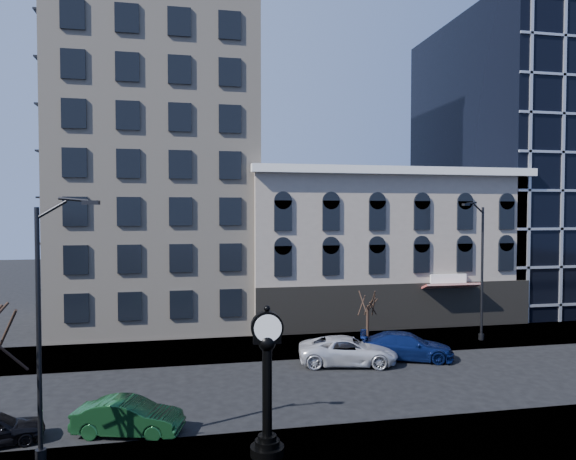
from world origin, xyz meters
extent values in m
plane|color=black|center=(0.00, 0.00, 0.00)|extent=(160.00, 160.00, 0.00)
cube|color=gray|center=(0.00, 8.00, 0.06)|extent=(160.00, 6.00, 0.12)
cube|color=#B8A994|center=(-6.00, 19.00, 19.00)|extent=(15.00, 15.00, 38.00)
cube|color=gray|center=(12.00, 16.00, 6.00)|extent=(22.00, 10.00, 12.00)
cube|color=white|center=(12.00, 10.80, 12.20)|extent=(22.60, 0.80, 0.60)
cube|color=black|center=(12.00, 10.95, 1.80)|extent=(22.00, 0.30, 3.60)
cube|color=maroon|center=(16.00, 10.40, 3.40)|extent=(4.50, 1.18, 0.55)
cube|color=black|center=(32.00, 21.00, 14.00)|extent=(20.00, 20.00, 28.00)
cylinder|color=black|center=(-0.98, -7.16, 0.29)|extent=(1.26, 1.26, 0.34)
cylinder|color=black|center=(-0.98, -7.16, 0.58)|extent=(0.91, 0.91, 0.23)
cylinder|color=black|center=(-0.98, -7.16, 0.78)|extent=(0.69, 0.69, 0.18)
cylinder|color=black|center=(-0.98, -7.16, 2.52)|extent=(0.37, 0.37, 3.31)
sphere|color=black|center=(-0.98, -7.16, 4.29)|extent=(0.64, 0.64, 0.64)
cube|color=black|center=(-0.98, -7.16, 4.40)|extent=(1.04, 0.33, 0.29)
cylinder|color=black|center=(-0.98, -7.16, 4.86)|extent=(1.21, 0.46, 1.19)
cylinder|color=white|center=(-0.98, -7.35, 4.86)|extent=(1.00, 0.10, 1.00)
cylinder|color=white|center=(-0.98, -6.96, 4.86)|extent=(1.00, 0.10, 1.00)
sphere|color=black|center=(-0.98, -7.16, 5.54)|extent=(0.23, 0.23, 0.23)
cylinder|color=black|center=(-9.03, -6.00, 4.67)|extent=(0.17, 0.17, 9.11)
cylinder|color=black|center=(-9.03, -6.00, 0.33)|extent=(0.38, 0.38, 0.42)
cube|color=black|center=(-7.04, -6.33, 9.39)|extent=(0.61, 0.32, 0.15)
cylinder|color=black|center=(16.33, 6.77, 4.76)|extent=(0.17, 0.17, 9.27)
cylinder|color=black|center=(16.33, 6.77, 0.34)|extent=(0.39, 0.39, 0.43)
cube|color=black|center=(14.45, 5.94, 9.56)|extent=(0.64, 0.46, 0.15)
cylinder|color=#322219|center=(8.19, 7.41, 1.42)|extent=(0.20, 0.20, 2.59)
imported|color=#143F1E|center=(-6.21, -4.03, 0.72)|extent=(4.61, 2.62, 1.44)
imported|color=silver|center=(5.53, 3.46, 0.81)|extent=(6.27, 3.83, 1.62)
imported|color=#0C194C|center=(9.38, 3.76, 0.82)|extent=(6.06, 4.02, 1.63)
camera|label=1|loc=(-3.83, -25.48, 9.05)|focal=32.00mm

